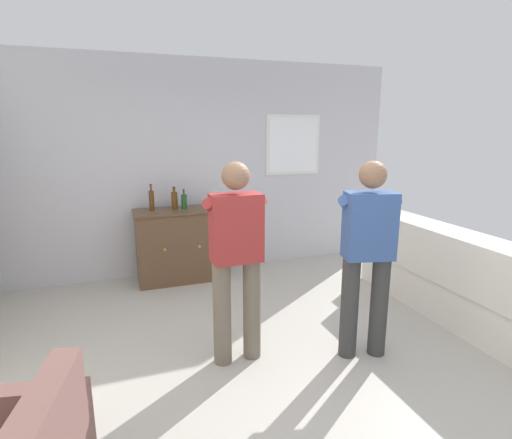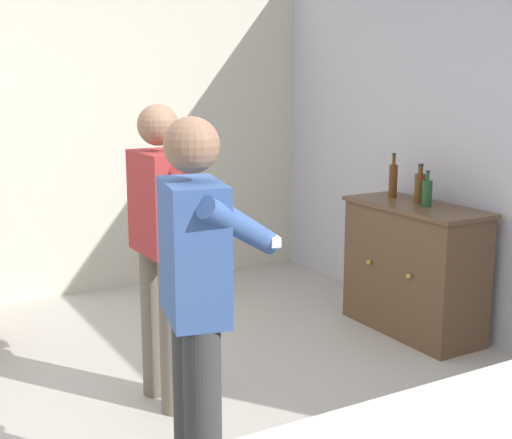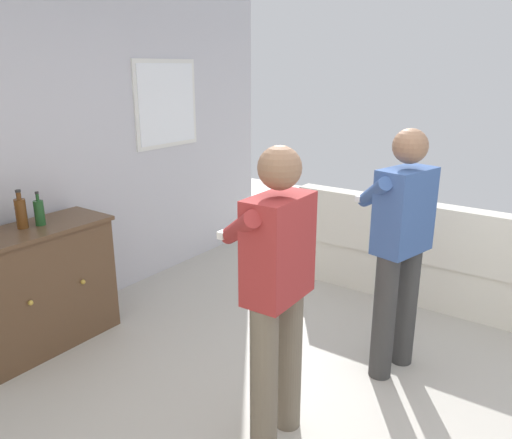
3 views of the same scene
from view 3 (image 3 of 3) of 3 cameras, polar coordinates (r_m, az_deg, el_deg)
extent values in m
plane|color=#B2ADA3|center=(3.26, 10.76, -21.99)|extent=(10.40, 10.40, 0.00)
cube|color=silver|center=(4.37, -21.78, 7.48)|extent=(5.20, 0.12, 2.80)
cube|color=silver|center=(5.03, -10.24, 12.88)|extent=(0.81, 0.02, 0.83)
cube|color=white|center=(5.03, -10.20, 12.88)|extent=(0.73, 0.03, 0.75)
cube|color=silver|center=(4.90, 17.50, -5.66)|extent=(0.55, 2.16, 0.42)
cube|color=silver|center=(4.56, 17.20, -1.11)|extent=(0.18, 2.16, 0.51)
cube|color=silver|center=(5.29, 5.64, -1.97)|extent=(0.55, 0.18, 0.64)
cube|color=orange|center=(4.99, 8.59, 0.14)|extent=(0.17, 0.41, 0.36)
cube|color=brown|center=(4.07, -23.46, -7.36)|extent=(1.06, 0.44, 0.90)
cube|color=brown|center=(3.92, -24.26, -1.12)|extent=(1.10, 0.48, 0.03)
sphere|color=#B79338|center=(3.77, -24.36, -8.68)|extent=(0.04, 0.04, 0.04)
sphere|color=#B79338|center=(3.97, -19.16, -6.76)|extent=(0.04, 0.04, 0.04)
cylinder|color=#1E4C23|center=(3.94, -23.51, 0.69)|extent=(0.07, 0.07, 0.18)
cylinder|color=#1E4C23|center=(3.91, -23.71, 2.33)|extent=(0.02, 0.02, 0.05)
cylinder|color=#262626|center=(3.90, -23.77, 2.81)|extent=(0.03, 0.03, 0.02)
cylinder|color=#593314|center=(3.91, -25.26, 0.60)|extent=(0.08, 0.08, 0.21)
cylinder|color=#593314|center=(3.88, -25.50, 2.47)|extent=(0.03, 0.03, 0.05)
cylinder|color=#262626|center=(3.87, -25.56, 2.96)|extent=(0.04, 0.04, 0.02)
cylinder|color=#6B6051|center=(2.78, 0.91, -18.07)|extent=(0.15, 0.15, 0.88)
cylinder|color=#6B6051|center=(2.96, 3.76, -15.63)|extent=(0.15, 0.15, 0.88)
cube|color=#9E2D2D|center=(2.54, 2.59, -3.30)|extent=(0.40, 0.23, 0.55)
sphere|color=#8C664C|center=(2.43, 2.72, 5.92)|extent=(0.22, 0.22, 0.22)
cylinder|color=#9E2D2D|center=(2.50, -1.89, -0.99)|extent=(0.32, 0.41, 0.29)
cylinder|color=#9E2D2D|center=(2.68, 0.99, 0.28)|extent=(0.33, 0.40, 0.29)
cube|color=white|center=(2.70, -3.20, -1.48)|extent=(0.15, 0.04, 0.04)
cylinder|color=#383838|center=(3.49, 14.41, -10.79)|extent=(0.15, 0.15, 0.88)
cylinder|color=#383838|center=(3.69, 16.76, -9.41)|extent=(0.15, 0.15, 0.88)
cube|color=#385693|center=(3.33, 16.60, 0.96)|extent=(0.44, 0.31, 0.55)
sphere|color=#8C664C|center=(3.24, 17.22, 8.02)|extent=(0.22, 0.22, 0.22)
cylinder|color=#385693|center=(3.29, 13.34, 3.03)|extent=(0.39, 0.35, 0.29)
cylinder|color=#385693|center=(3.48, 15.57, 3.60)|extent=(0.25, 0.44, 0.29)
cube|color=white|center=(3.50, 12.24, 2.47)|extent=(0.16, 0.07, 0.04)
camera|label=1|loc=(2.02, 89.95, -3.13)|focal=28.00mm
camera|label=2|loc=(5.54, 37.65, 11.63)|focal=50.00mm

